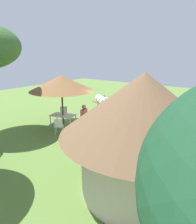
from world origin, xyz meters
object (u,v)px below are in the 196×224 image
at_px(guest_beside_umbrella, 84,117).
at_px(zebra_by_umbrella, 102,101).
at_px(thatched_hut, 142,126).
at_px(standing_watcher, 153,111).
at_px(shade_umbrella, 61,83).
at_px(patio_dining_table, 63,116).
at_px(zebra_nearest_camera, 137,121).
at_px(patio_chair_west_end, 64,113).
at_px(striped_lounge_chair, 117,123).
at_px(patio_chair_east_end, 59,126).

bearing_deg(guest_beside_umbrella, zebra_by_umbrella, -171.77).
height_order(thatched_hut, standing_watcher, thatched_hut).
distance_m(shade_umbrella, patio_dining_table, 1.97).
bearing_deg(thatched_hut, zebra_nearest_camera, -62.31).
bearing_deg(thatched_hut, patio_dining_table, -23.57).
bearing_deg(zebra_by_umbrella, patio_dining_table, 33.00).
xyz_separation_m(thatched_hut, zebra_by_umbrella, (5.90, -6.27, -1.18)).
height_order(patio_dining_table, standing_watcher, standing_watcher).
distance_m(patio_dining_table, zebra_nearest_camera, 4.48).
height_order(thatched_hut, patio_dining_table, thatched_hut).
height_order(patio_dining_table, zebra_by_umbrella, zebra_by_umbrella).
relative_size(patio_chair_west_end, guest_beside_umbrella, 0.55).
relative_size(shade_umbrella, zebra_nearest_camera, 1.86).
bearing_deg(zebra_by_umbrella, standing_watcher, 123.19).
xyz_separation_m(patio_dining_table, zebra_nearest_camera, (-4.40, -0.77, 0.35)).
distance_m(guest_beside_umbrella, standing_watcher, 4.19).
distance_m(patio_chair_west_end, striped_lounge_chair, 3.64).
xyz_separation_m(striped_lounge_chair, zebra_nearest_camera, (-1.79, 1.16, 0.75)).
height_order(patio_chair_west_end, guest_beside_umbrella, guest_beside_umbrella).
distance_m(guest_beside_umbrella, zebra_nearest_camera, 2.79).
bearing_deg(striped_lounge_chair, patio_dining_table, 86.31).
xyz_separation_m(shade_umbrella, guest_beside_umbrella, (-1.76, 0.13, -1.64)).
bearing_deg(guest_beside_umbrella, patio_chair_west_end, -124.40).
height_order(shade_umbrella, standing_watcher, shade_umbrella).
relative_size(thatched_hut, zebra_by_umbrella, 2.58).
bearing_deg(zebra_nearest_camera, patio_chair_west_end, -147.00).
distance_m(patio_dining_table, zebra_by_umbrella, 3.58).
distance_m(thatched_hut, patio_chair_west_end, 8.14).
bearing_deg(zebra_nearest_camera, thatched_hut, -27.87).
relative_size(thatched_hut, striped_lounge_chair, 5.18).
height_order(thatched_hut, striped_lounge_chair, thatched_hut).
bearing_deg(standing_watcher, patio_chair_east_end, 93.72).
bearing_deg(shade_umbrella, guest_beside_umbrella, 175.64).
distance_m(patio_dining_table, guest_beside_umbrella, 1.79).
bearing_deg(thatched_hut, patio_chair_west_end, -27.00).
bearing_deg(guest_beside_umbrella, striped_lounge_chair, 144.59).
relative_size(patio_chair_east_end, zebra_nearest_camera, 0.46).
height_order(patio_chair_west_end, patio_chair_east_end, same).
relative_size(shade_umbrella, striped_lounge_chair, 3.83).
height_order(patio_chair_west_end, zebra_nearest_camera, zebra_nearest_camera).
bearing_deg(guest_beside_umbrella, thatched_hut, 47.10).
distance_m(thatched_hut, patio_dining_table, 6.96).
bearing_deg(patio_chair_east_end, shade_umbrella, 90.00).
relative_size(thatched_hut, guest_beside_umbrella, 3.01).
xyz_separation_m(patio_chair_west_end, striped_lounge_chair, (-3.49, -1.02, -0.27)).
bearing_deg(thatched_hut, standing_watcher, -71.97).
bearing_deg(patio_dining_table, striped_lounge_chair, -143.55).
bearing_deg(guest_beside_umbrella, patio_dining_table, -107.25).
height_order(thatched_hut, zebra_by_umbrella, thatched_hut).
xyz_separation_m(patio_chair_east_end, guest_beside_umbrella, (-1.03, -0.89, 0.47)).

